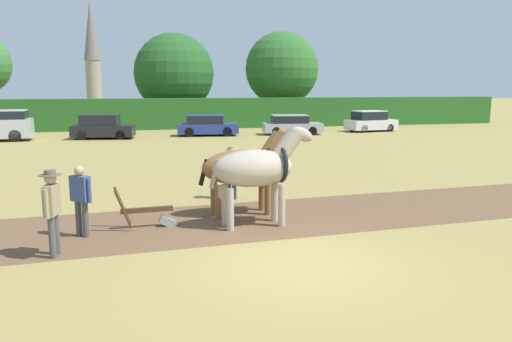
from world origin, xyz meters
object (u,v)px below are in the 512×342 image
at_px(draft_horse_lead_left, 258,168).
at_px(farmer_onlooker_left, 52,206).
at_px(plow, 152,215).
at_px(parked_car_center_right, 370,122).
at_px(parked_car_center_left, 207,126).
at_px(tree_center_left, 174,73).
at_px(farmer_beside_team, 231,169).
at_px(parked_car_center, 291,125).
at_px(tree_center, 282,69).
at_px(farmer_at_plow, 81,196).
at_px(church_spire, 92,52).
at_px(draft_horse_lead_right, 245,166).
at_px(parked_car_left, 102,127).

distance_m(draft_horse_lead_left, farmer_onlooker_left, 4.76).
xyz_separation_m(plow, parked_car_center_right, (17.58, 23.18, 0.44)).
bearing_deg(parked_car_center_left, tree_center_left, 103.25).
xyz_separation_m(farmer_onlooker_left, parked_car_center_right, (19.59, 24.88, -0.30)).
xyz_separation_m(farmer_beside_team, parked_car_center_left, (2.27, 20.25, -0.23)).
height_order(plow, farmer_onlooker_left, farmer_onlooker_left).
bearing_deg(parked_car_center_left, parked_car_center, 1.13).
relative_size(tree_center, farmer_at_plow, 5.13).
xyz_separation_m(farmer_at_plow, parked_car_center, (12.47, 22.69, -0.27)).
distance_m(parked_car_center_left, parked_car_center_right, 12.80).
bearing_deg(tree_center, parked_car_center, -103.33).
xyz_separation_m(parked_car_center_left, parked_car_center, (6.09, -0.55, -0.02)).
height_order(church_spire, parked_car_center_left, church_spire).
distance_m(draft_horse_lead_left, farmer_beside_team, 3.10).
xyz_separation_m(farmer_at_plow, parked_car_center_left, (6.37, 23.24, -0.25)).
distance_m(church_spire, parked_car_center, 52.53).
distance_m(tree_center, plow, 36.16).
relative_size(draft_horse_lead_left, farmer_beside_team, 1.67).
distance_m(farmer_beside_team, parked_car_center_right, 25.50).
xyz_separation_m(church_spire, farmer_beside_team, (8.35, -68.84, -7.81)).
xyz_separation_m(draft_horse_lead_right, parked_car_center, (8.37, 21.59, -0.63)).
bearing_deg(draft_horse_lead_left, tree_center, 69.04).
relative_size(farmer_at_plow, farmer_beside_team, 1.01).
relative_size(parked_car_left, parked_car_center_right, 1.04).
bearing_deg(draft_horse_lead_right, parked_car_center_right, 53.10).
xyz_separation_m(tree_center_left, tree_center, (9.96, -0.17, 0.48)).
relative_size(church_spire, farmer_onlooker_left, 9.34).
xyz_separation_m(plow, parked_car_center_left, (4.78, 22.86, 0.40)).
xyz_separation_m(plow, farmer_beside_team, (2.51, 2.61, 0.63)).
bearing_deg(tree_center_left, draft_horse_lead_left, -91.58).
bearing_deg(tree_center_left, plow, -95.98).
distance_m(plow, farmer_at_plow, 1.76).
height_order(church_spire, plow, church_spire).
bearing_deg(draft_horse_lead_left, church_spire, 93.63).
distance_m(tree_center_left, parked_car_center_right, 17.81).
relative_size(draft_horse_lead_left, farmer_at_plow, 1.65).
xyz_separation_m(farmer_beside_team, parked_car_left, (-4.78, 19.85, -0.18)).
distance_m(tree_center_left, farmer_at_plow, 34.35).
bearing_deg(farmer_at_plow, farmer_onlooker_left, -155.24).
bearing_deg(farmer_onlooker_left, parked_car_center_right, 62.76).
bearing_deg(plow, parked_car_center_right, 49.80).
distance_m(draft_horse_lead_left, parked_car_center_left, 23.43).
height_order(draft_horse_lead_right, plow, draft_horse_lead_right).
bearing_deg(tree_center_left, farmer_onlooker_left, -98.93).
distance_m(church_spire, parked_car_center_left, 50.38).
height_order(church_spire, draft_horse_lead_right, church_spire).
distance_m(tree_center, farmer_onlooker_left, 38.40).
distance_m(tree_center, parked_car_left, 19.54).
bearing_deg(parked_car_left, plow, -75.18).
relative_size(parked_car_center, parked_car_center_right, 1.10).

